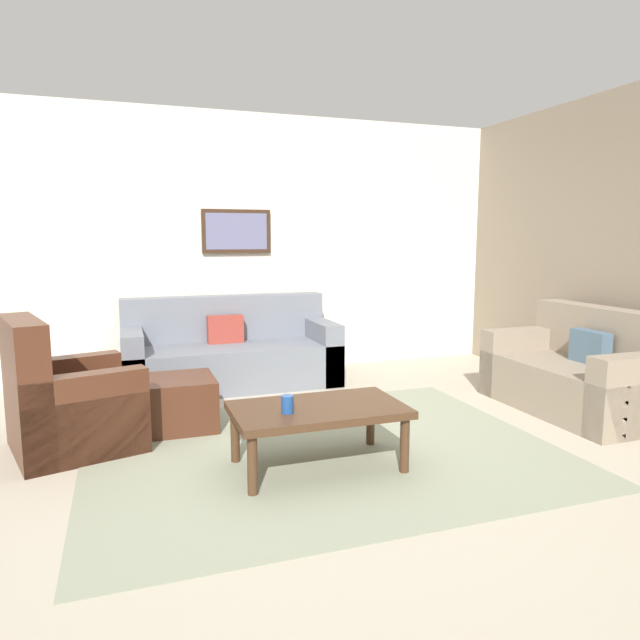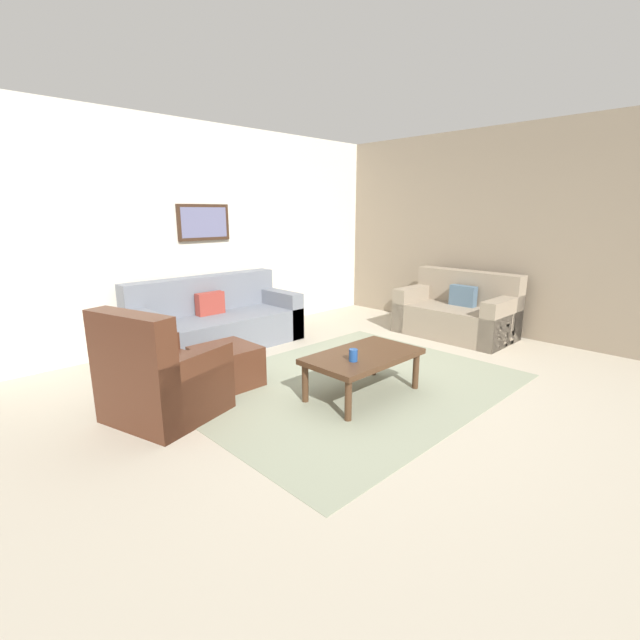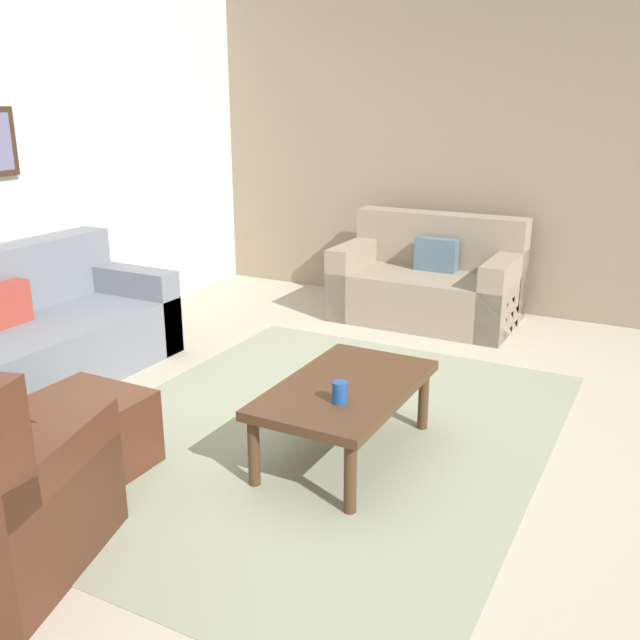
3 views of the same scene
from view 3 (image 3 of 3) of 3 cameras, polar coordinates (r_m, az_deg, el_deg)
ground_plane at (r=4.07m, az=-0.54°, el=-9.26°), size 8.00×8.00×0.00m
stone_feature_panel at (r=6.44m, az=12.53°, el=13.32°), size 0.12×5.20×2.80m
area_rug at (r=4.07m, az=-0.54°, el=-9.21°), size 3.20×2.50×0.01m
couch_main at (r=5.05m, az=-23.56°, el=-1.68°), size 2.09×0.91×0.88m
couch_loveseat at (r=6.15m, az=8.89°, el=2.92°), size 0.88×1.50×0.88m
ottoman at (r=3.81m, az=-18.61°, el=-8.90°), size 0.56×0.56×0.40m
coffee_table at (r=3.71m, az=2.13°, el=-5.95°), size 1.10×0.64×0.41m
cup at (r=3.45m, az=1.63°, el=-5.89°), size 0.08×0.08×0.11m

